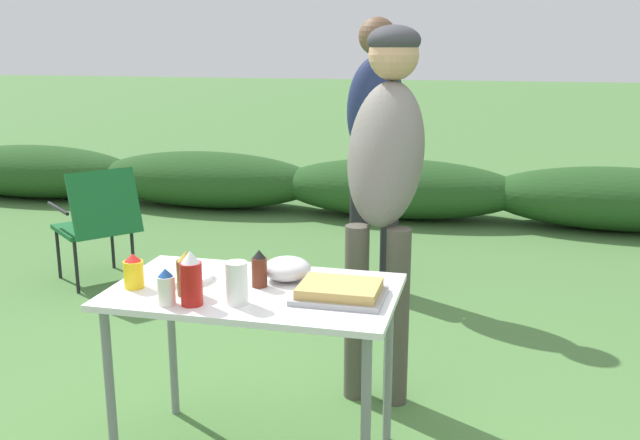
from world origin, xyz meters
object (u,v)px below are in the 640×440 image
Objects in this scene: standing_person_in_dark_puffer at (385,166)px; camp_chair_green_behind_table at (98,220)px; ketchup_bottle at (191,279)px; bbq_sauce_bottle at (259,269)px; paper_cup_stack at (237,283)px; standing_person_in_gray_fleece at (376,130)px; folding_table at (255,307)px; mixing_bowl at (287,269)px; beer_bottle at (187,274)px; mustard_bottle at (134,272)px; mayo_bottle at (166,287)px; plate_stack at (185,277)px; food_tray at (340,291)px.

standing_person_in_dark_puffer is 2.49m from camp_chair_green_behind_table.
ketchup_bottle reaches higher than bbq_sauce_bottle.
paper_cup_stack is 0.09× the size of standing_person_in_gray_fleece.
folding_table is 5.70× the size of mixing_bowl.
paper_cup_stack is 0.92× the size of beer_bottle.
ketchup_bottle reaches higher than mustard_bottle.
mixing_bowl is at bearing -112.08° from standing_person_in_dark_puffer.
standing_person_in_gray_fleece is at bearing 86.94° from paper_cup_stack.
folding_table is 0.32m from ketchup_bottle.
folding_table is 6.95× the size of paper_cup_stack.
standing_person_in_gray_fleece is at bearing 86.87° from folding_table.
standing_person_in_gray_fleece is (0.37, 2.37, 0.30)m from mayo_bottle.
mustard_bottle is 1.23m from standing_person_in_dark_puffer.
beer_bottle is 1.25× the size of mayo_bottle.
mayo_bottle reaches higher than plate_stack.
standing_person_in_gray_fleece is (0.10, 2.11, 0.29)m from bbq_sauce_bottle.
standing_person_in_gray_fleece is at bearing 81.50° from beer_bottle.
paper_cup_stack reaches higher than folding_table.
bbq_sauce_bottle is at bearing -1.22° from plate_stack.
paper_cup_stack is 1.04m from standing_person_in_dark_puffer.
mustard_bottle is at bearing -167.85° from folding_table.
standing_person_in_gray_fleece is 2.19× the size of camp_chair_green_behind_table.
mixing_bowl is 0.13m from bbq_sauce_bottle.
mayo_bottle is 0.08× the size of standing_person_in_dark_puffer.
folding_table is 0.96m from standing_person_in_dark_puffer.
mayo_bottle is (-0.59, -0.21, 0.04)m from food_tray.
beer_bottle is 0.12m from mayo_bottle.
paper_cup_stack is (-0.10, -0.30, 0.03)m from mixing_bowl.
standing_person_in_dark_puffer is (0.38, 0.72, 0.30)m from bbq_sauce_bottle.
mustard_bottle is at bearing 170.80° from paper_cup_stack.
mixing_bowl is 0.11× the size of standing_person_in_dark_puffer.
ketchup_bottle is at bearing -58.20° from beer_bottle.
paper_cup_stack is 1.15× the size of mayo_bottle.
mustard_bottle reaches higher than food_tray.
mixing_bowl is 1.41× the size of mayo_bottle.
paper_cup_stack is (0.30, -0.21, 0.07)m from plate_stack.
mixing_bowl is at bearing -94.91° from standing_person_in_gray_fleece.
mustard_bottle and mayo_bottle have the same top height.
mayo_bottle is (-0.35, -0.37, 0.02)m from mixing_bowl.
beer_bottle is 0.21× the size of camp_chair_green_behind_table.
standing_person_in_dark_puffer is at bearing -76.31° from camp_chair_green_behind_table.
mustard_bottle is 0.32m from ketchup_bottle.
bbq_sauce_bottle is (0.31, -0.01, 0.06)m from plate_stack.
food_tray reaches higher than plate_stack.
mustard_bottle is (-0.45, 0.07, -0.01)m from paper_cup_stack.
camp_chair_green_behind_table is at bearing 129.39° from plate_stack.
mustard_bottle is 0.80× the size of beer_bottle.
ketchup_bottle is 0.24× the size of camp_chair_green_behind_table.
food_tray is at bearing 19.74° from mayo_bottle.
bbq_sauce_bottle is 1.08× the size of mayo_bottle.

